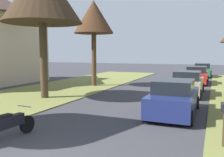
{
  "coord_description": "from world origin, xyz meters",
  "views": [
    {
      "loc": [
        3.79,
        -3.39,
        2.74
      ],
      "look_at": [
        -0.32,
        6.51,
        1.64
      ],
      "focal_mm": 39.68,
      "sensor_mm": 36.0,
      "label": 1
    }
  ],
  "objects_px": {
    "street_tree_left_mid_b": "(94,18)",
    "parked_sedan_green": "(202,71)",
    "parked_sedan_navy": "(174,98)",
    "parked_sedan_tan": "(187,84)",
    "parked_motorcycle": "(9,124)",
    "parked_sedan_red": "(197,76)"
  },
  "relations": [
    {
      "from": "street_tree_left_mid_b",
      "to": "parked_sedan_green",
      "type": "height_order",
      "value": "street_tree_left_mid_b"
    },
    {
      "from": "street_tree_left_mid_b",
      "to": "parked_sedan_navy",
      "type": "distance_m",
      "value": 11.63
    },
    {
      "from": "parked_sedan_tan",
      "to": "parked_motorcycle",
      "type": "bearing_deg",
      "value": -111.28
    },
    {
      "from": "street_tree_left_mid_b",
      "to": "parked_sedan_tan",
      "type": "distance_m",
      "value": 9.2
    },
    {
      "from": "street_tree_left_mid_b",
      "to": "parked_sedan_green",
      "type": "distance_m",
      "value": 15.5
    },
    {
      "from": "parked_sedan_red",
      "to": "parked_sedan_tan",
      "type": "bearing_deg",
      "value": -91.4
    },
    {
      "from": "parked_sedan_tan",
      "to": "parked_sedan_red",
      "type": "bearing_deg",
      "value": 88.6
    },
    {
      "from": "parked_sedan_red",
      "to": "parked_sedan_green",
      "type": "relative_size",
      "value": 1.0
    },
    {
      "from": "street_tree_left_mid_b",
      "to": "parked_sedan_tan",
      "type": "bearing_deg",
      "value": -10.71
    },
    {
      "from": "parked_sedan_navy",
      "to": "parked_sedan_tan",
      "type": "bearing_deg",
      "value": 89.98
    },
    {
      "from": "parked_sedan_red",
      "to": "parked_sedan_green",
      "type": "height_order",
      "value": "same"
    },
    {
      "from": "street_tree_left_mid_b",
      "to": "parked_motorcycle",
      "type": "bearing_deg",
      "value": -75.26
    },
    {
      "from": "parked_sedan_navy",
      "to": "parked_motorcycle",
      "type": "bearing_deg",
      "value": -129.13
    },
    {
      "from": "parked_sedan_tan",
      "to": "parked_sedan_green",
      "type": "xyz_separation_m",
      "value": [
        0.33,
        13.8,
        0.0
      ]
    },
    {
      "from": "parked_sedan_tan",
      "to": "parked_motorcycle",
      "type": "distance_m",
      "value": 11.96
    },
    {
      "from": "street_tree_left_mid_b",
      "to": "parked_sedan_navy",
      "type": "bearing_deg",
      "value": -43.48
    },
    {
      "from": "street_tree_left_mid_b",
      "to": "parked_sedan_navy",
      "type": "relative_size",
      "value": 1.59
    },
    {
      "from": "parked_sedan_red",
      "to": "parked_sedan_green",
      "type": "xyz_separation_m",
      "value": [
        0.17,
        7.18,
        0.0
      ]
    },
    {
      "from": "parked_sedan_navy",
      "to": "parked_sedan_tan",
      "type": "height_order",
      "value": "same"
    },
    {
      "from": "parked_sedan_navy",
      "to": "street_tree_left_mid_b",
      "type": "bearing_deg",
      "value": 136.52
    },
    {
      "from": "parked_sedan_green",
      "to": "parked_motorcycle",
      "type": "xyz_separation_m",
      "value": [
        -4.67,
        -24.94,
        -0.24
      ]
    },
    {
      "from": "parked_sedan_navy",
      "to": "parked_sedan_green",
      "type": "distance_m",
      "value": 19.61
    }
  ]
}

